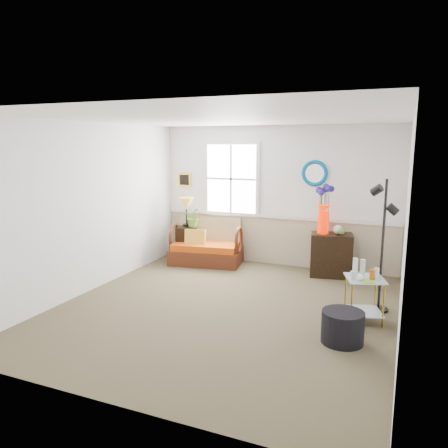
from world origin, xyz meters
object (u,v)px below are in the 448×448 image
at_px(lamp_stand, 186,243).
at_px(cabinet, 331,255).
at_px(loveseat, 206,241).
at_px(side_table, 364,300).
at_px(floor_lamp, 382,246).
at_px(ottoman, 343,327).

bearing_deg(lamp_stand, cabinet, 1.05).
relative_size(loveseat, lamp_stand, 1.96).
bearing_deg(side_table, loveseat, 150.58).
height_order(loveseat, lamp_stand, loveseat).
distance_m(loveseat, side_table, 3.50).
height_order(lamp_stand, side_table, lamp_stand).
bearing_deg(floor_lamp, side_table, -89.10).
relative_size(lamp_stand, ottoman, 1.38).
distance_m(lamp_stand, cabinet, 2.79).
height_order(floor_lamp, ottoman, floor_lamp).
height_order(loveseat, side_table, loveseat).
xyz_separation_m(loveseat, side_table, (3.04, -1.72, -0.14)).
relative_size(cabinet, floor_lamp, 0.41).
height_order(lamp_stand, ottoman, lamp_stand).
bearing_deg(ottoman, side_table, 77.63).
relative_size(loveseat, ottoman, 2.71).
bearing_deg(lamp_stand, side_table, -27.07).
height_order(cabinet, floor_lamp, floor_lamp).
xyz_separation_m(side_table, ottoman, (-0.16, -0.74, -0.10)).
relative_size(loveseat, cabinet, 1.77).
distance_m(lamp_stand, side_table, 3.94).
xyz_separation_m(loveseat, ottoman, (2.88, -2.45, -0.24)).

